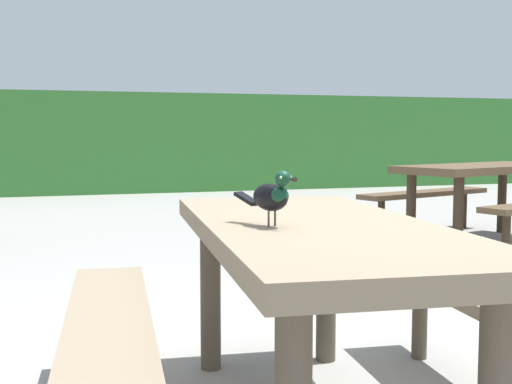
% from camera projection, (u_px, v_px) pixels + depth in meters
% --- Properties ---
extents(hedge_wall, '(28.00, 1.67, 1.74)m').
position_uv_depth(hedge_wall, '(101.00, 143.00, 12.20)').
color(hedge_wall, '#387A33').
rests_on(hedge_wall, ground).
extents(picnic_table_foreground, '(1.85, 1.88, 0.74)m').
position_uv_depth(picnic_table_foreground, '(315.00, 275.00, 2.34)').
color(picnic_table_foreground, '#84725B').
rests_on(picnic_table_foreground, ground).
extents(bird_grackle, '(0.14, 0.27, 0.18)m').
position_uv_depth(bird_grackle, '(273.00, 195.00, 2.19)').
color(bird_grackle, black).
rests_on(bird_grackle, picnic_table_foreground).
extents(picnic_table_mid_left, '(2.14, 2.12, 0.74)m').
position_uv_depth(picnic_table_mid_left, '(483.00, 184.00, 6.48)').
color(picnic_table_mid_left, brown).
rests_on(picnic_table_mid_left, ground).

